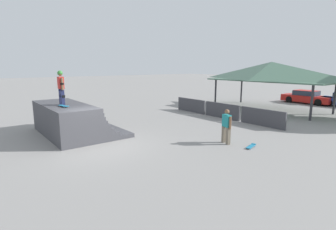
# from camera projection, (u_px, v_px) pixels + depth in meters

# --- Properties ---
(ground_plane) EXTENTS (160.00, 160.00, 0.00)m
(ground_plane) POSITION_uv_depth(u_px,v_px,m) (99.00, 146.00, 12.08)
(ground_plane) COLOR gray
(quarter_pipe_ramp) EXTENTS (5.24, 3.65, 1.66)m
(quarter_pipe_ramp) POSITION_uv_depth(u_px,v_px,m) (71.00, 121.00, 13.99)
(quarter_pipe_ramp) COLOR #424247
(quarter_pipe_ramp) RESTS_ON ground
(skater_on_deck) EXTENTS (0.74, 0.26, 1.75)m
(skater_on_deck) POSITION_uv_depth(u_px,v_px,m) (61.00, 85.00, 13.16)
(skater_on_deck) COLOR #1E2347
(skater_on_deck) RESTS_ON quarter_pipe_ramp
(skateboard_on_deck) EXTENTS (0.85, 0.31, 0.09)m
(skateboard_on_deck) POSITION_uv_depth(u_px,v_px,m) (64.00, 106.00, 12.72)
(skateboard_on_deck) COLOR silver
(skateboard_on_deck) RESTS_ON quarter_pipe_ramp
(bystander_walking) EXTENTS (0.66, 0.32, 1.65)m
(bystander_walking) POSITION_uv_depth(u_px,v_px,m) (226.00, 125.00, 12.27)
(bystander_walking) COLOR #6B6051
(bystander_walking) RESTS_ON ground
(skateboard_on_ground) EXTENTS (0.41, 0.85, 0.09)m
(skateboard_on_ground) POSITION_uv_depth(u_px,v_px,m) (251.00, 146.00, 11.85)
(skateboard_on_ground) COLOR blue
(skateboard_on_ground) RESTS_ON ground
(barrier_fence) EXTENTS (9.35, 0.12, 1.05)m
(barrier_fence) POSITION_uv_depth(u_px,v_px,m) (222.00, 111.00, 18.42)
(barrier_fence) COLOR #3D3D42
(barrier_fence) RESTS_ON ground
(pavilion_shelter) EXTENTS (9.93, 4.51, 3.95)m
(pavilion_shelter) POSITION_uv_depth(u_px,v_px,m) (271.00, 72.00, 21.45)
(pavilion_shelter) COLOR #2D2D33
(pavilion_shelter) RESTS_ON ground
(parked_car_red) EXTENTS (4.52, 1.73, 1.27)m
(parked_car_red) POSITION_uv_depth(u_px,v_px,m) (307.00, 97.00, 25.53)
(parked_car_red) COLOR red
(parked_car_red) RESTS_ON ground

